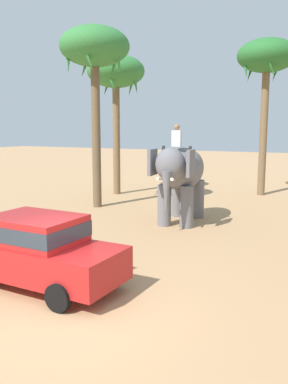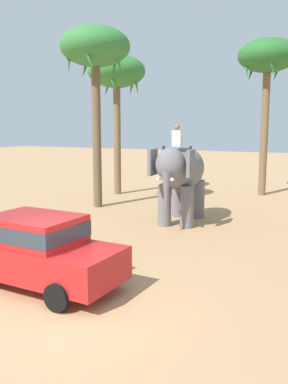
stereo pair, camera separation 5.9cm
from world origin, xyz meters
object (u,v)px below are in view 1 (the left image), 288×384
Objects in this scene: car_sedan_foreground at (38,248)px; palm_tree_far_back at (116,75)px; elephant_with_mahout at (181,173)px; palm_tree_behind_elephant at (267,61)px; palm_tree_left_of_road at (95,52)px.

palm_tree_far_back reaches higher than car_sedan_foreground.
car_sedan_foreground is 7.73m from elephant_with_mahout.
palm_tree_far_back is (-7.42, -3.52, -0.72)m from palm_tree_behind_elephant.
car_sedan_foreground is 0.49× the size of palm_tree_left_of_road.
palm_tree_left_of_road is at bearing -130.26° from palm_tree_behind_elephant.
elephant_with_mahout is 7.19m from palm_tree_left_of_road.
palm_tree_behind_elephant reaches higher than car_sedan_foreground.
palm_tree_behind_elephant is at bearing 25.39° from palm_tree_far_back.
palm_tree_left_of_road is at bearing 116.58° from car_sedan_foreground.
elephant_with_mahout reaches higher than car_sedan_foreground.
elephant_with_mahout is 0.47× the size of palm_tree_behind_elephant.
palm_tree_left_of_road is (-4.44, 8.88, 6.24)m from car_sedan_foreground.
car_sedan_foreground is at bearing -65.84° from palm_tree_far_back.
elephant_with_mahout is 9.14m from palm_tree_far_back.
palm_tree_far_back is at bearing 114.16° from car_sedan_foreground.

